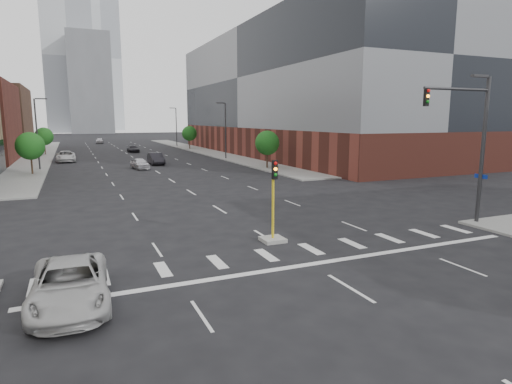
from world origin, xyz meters
TOP-DOWN VIEW (x-y plane):
  - ground at (0.00, 0.00)m, footprint 400.00×400.00m
  - sidewalk_left_far at (-15.00, 74.00)m, footprint 5.00×92.00m
  - sidewalk_right_far at (15.00, 74.00)m, footprint 5.00×92.00m
  - building_right_main at (29.50, 60.00)m, footprint 24.00×70.00m
  - tower_left at (-8.00, 220.00)m, footprint 22.00×22.00m
  - tower_right at (10.00, 260.00)m, footprint 20.00×20.00m
  - tower_mid at (0.00, 200.00)m, footprint 18.00×18.00m
  - median_traffic_signal at (0.00, 8.97)m, footprint 1.20×1.20m
  - mast_arm_signal at (12.61, 7.50)m, footprint 5.12×0.90m
  - streetlight_right_a at (13.41, 55.00)m, footprint 1.60×0.22m
  - streetlight_right_b at (13.41, 90.00)m, footprint 1.60×0.22m
  - streetlight_left at (-13.41, 50.00)m, footprint 1.60×0.22m
  - tree_left_near at (-14.00, 45.00)m, footprint 3.20×3.20m
  - tree_left_far at (-14.00, 75.00)m, footprint 3.20×3.20m
  - tree_right_near at (14.00, 40.00)m, footprint 3.20×3.20m
  - tree_right_far at (14.00, 80.00)m, footprint 3.20×3.20m
  - car_near_left at (-1.50, 46.32)m, footprint 2.35×4.48m
  - car_mid_right at (1.50, 51.28)m, footprint 1.80×5.07m
  - car_far_left at (-10.49, 60.58)m, footprint 2.82×6.00m
  - car_deep_right at (1.50, 75.71)m, footprint 2.07×4.65m
  - car_distant at (-2.54, 110.93)m, footprint 2.21×4.57m
  - parked_minivan at (-10.00, 4.61)m, footprint 2.75×5.65m

SIDE VIEW (x-z plane):
  - ground at x=0.00m, z-range 0.00..0.00m
  - sidewalk_left_far at x=-15.00m, z-range 0.00..0.15m
  - sidewalk_right_far at x=15.00m, z-range 0.00..0.15m
  - car_deep_right at x=1.50m, z-range 0.00..1.33m
  - car_near_left at x=-1.50m, z-range 0.00..1.45m
  - car_distant at x=-2.54m, z-range 0.00..1.51m
  - parked_minivan at x=-10.00m, z-range 0.00..1.55m
  - car_far_left at x=-10.49m, z-range 0.00..1.66m
  - car_mid_right at x=1.50m, z-range 0.00..1.67m
  - median_traffic_signal at x=0.00m, z-range -1.23..3.17m
  - tree_left_near at x=-14.00m, z-range 0.97..5.82m
  - tree_left_far at x=-14.00m, z-range 0.97..5.82m
  - tree_right_near at x=14.00m, z-range 0.97..5.82m
  - tree_right_far at x=14.00m, z-range 0.97..5.82m
  - streetlight_right_a at x=13.41m, z-range 0.47..9.55m
  - streetlight_right_b at x=13.41m, z-range 0.47..9.55m
  - streetlight_left at x=-13.41m, z-range 0.47..9.55m
  - mast_arm_signal at x=12.61m, z-range 1.11..10.18m
  - building_right_main at x=29.50m, z-range 0.00..22.00m
  - tower_mid at x=0.00m, z-range 0.00..44.00m
  - tower_left at x=-8.00m, z-range 0.00..70.00m
  - tower_right at x=10.00m, z-range 0.00..80.00m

